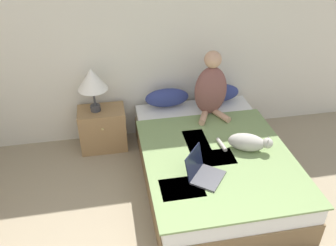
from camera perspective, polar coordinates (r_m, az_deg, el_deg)
The scene contains 9 objects.
wall_back at distance 4.05m, azimuth -2.22°, elevation 14.15°, with size 5.95×0.05×2.55m.
bed at distance 3.73m, azimuth 7.04°, elevation -6.50°, with size 1.42×1.99×0.45m.
pillow_near at distance 4.17m, azimuth -0.16°, elevation 4.08°, with size 0.52×0.20×0.22m.
pillow_far at distance 4.32m, azimuth 8.00°, elevation 4.78°, with size 0.52×0.20×0.22m.
person_sitting at distance 3.95m, azimuth 6.91°, elevation 5.55°, with size 0.37×0.36×0.75m.
cat_tabby at distance 3.54m, azimuth 12.72°, elevation -3.04°, with size 0.48×0.35×0.18m.
laptop_open at distance 3.18m, azimuth 5.67°, elevation -7.84°, with size 0.41×0.41×0.25m.
nightstand at distance 4.24m, azimuth -10.39°, elevation -0.89°, with size 0.53×0.37×0.51m.
table_lamp at distance 3.93m, azimuth -12.11°, elevation 6.73°, with size 0.33×0.33×0.51m.
Camera 1 is at (-0.56, -0.77, 2.57)m, focal length 38.00 mm.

